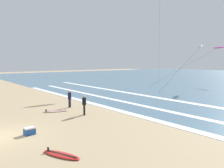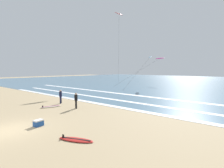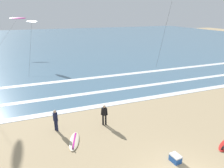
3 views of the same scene
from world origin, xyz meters
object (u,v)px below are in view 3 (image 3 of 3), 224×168
surfer_foreground_main (104,113)px  surfboard_foreground_flat (74,141)px  kite_magenta_high_left (17,18)px  surfer_right_near (55,118)px  cooler_box (175,158)px  kite_white_mid_center (32,22)px

surfer_foreground_main → surfboard_foreground_flat: size_ratio=0.73×
surfboard_foreground_flat → kite_magenta_high_left: 34.56m
surfer_right_near → kite_magenta_high_left: bearing=95.7°
surfer_foreground_main → surfboard_foreground_flat: surfer_foreground_main is taller
surfer_right_near → kite_magenta_high_left: (-3.18, 31.88, 5.74)m
kite_magenta_high_left → cooler_box: kite_magenta_high_left is taller
surfer_foreground_main → surfboard_foreground_flat: bearing=-152.2°
surfboard_foreground_flat → kite_white_mid_center: size_ratio=0.23×
cooler_box → surfer_foreground_main: bearing=115.2°
cooler_box → kite_magenta_high_left: bearing=103.6°
kite_white_mid_center → kite_magenta_high_left: bearing=104.4°
surfer_right_near → kite_white_mid_center: size_ratio=0.17×
surfer_foreground_main → cooler_box: (2.45, -5.19, -0.74)m
surfboard_foreground_flat → cooler_box: size_ratio=3.30×
cooler_box → surfboard_foreground_flat: bearing=142.1°
surfer_right_near → surfboard_foreground_flat: size_ratio=0.73×
surfboard_foreground_flat → kite_white_mid_center: kite_white_mid_center is taller
surfer_right_near → kite_white_mid_center: bearing=91.8°
kite_white_mid_center → cooler_box: (6.58, -27.90, -6.25)m
kite_white_mid_center → surfer_foreground_main: bearing=-79.7°
surfboard_foreground_flat → kite_magenta_high_left: kite_magenta_high_left is taller
kite_magenta_high_left → cooler_box: size_ratio=21.14×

